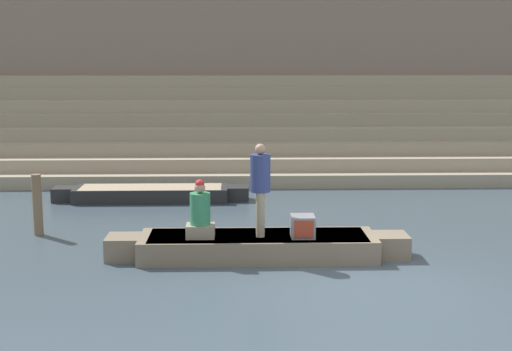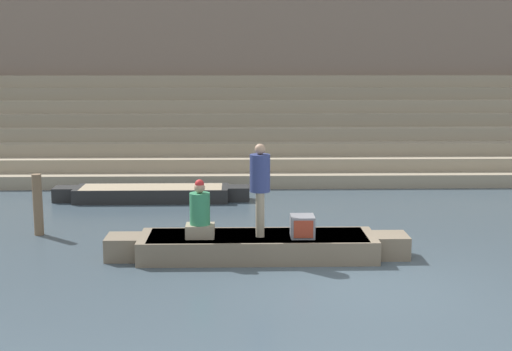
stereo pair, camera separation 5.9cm
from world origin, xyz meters
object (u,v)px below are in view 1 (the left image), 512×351
tv_set (303,226)px  mooring_post (37,205)px  person_standing (260,183)px  rowboat_main (258,246)px  moored_boat_shore (151,193)px  person_rowing (200,215)px

tv_set → mooring_post: bearing=163.5°
person_standing → tv_set: person_standing is taller
rowboat_main → moored_boat_shore: rowboat_main is taller
person_rowing → moored_boat_shore: bearing=97.3°
person_standing → rowboat_main: bearing=160.5°
mooring_post → person_standing: bearing=-21.5°
person_standing → mooring_post: person_standing is taller
tv_set → rowboat_main: bearing=172.6°
rowboat_main → tv_set: size_ratio=11.94×
person_standing → mooring_post: 4.90m
rowboat_main → person_rowing: person_rowing is taller
rowboat_main → tv_set: (0.81, -0.15, 0.39)m
rowboat_main → mooring_post: bearing=161.0°
rowboat_main → person_rowing: size_ratio=5.20×
moored_boat_shore → tv_set: bearing=-52.3°
moored_boat_shore → mooring_post: mooring_post is taller
person_rowing → person_standing: bearing=-3.1°
moored_boat_shore → mooring_post: bearing=-113.6°
tv_set → moored_boat_shore: 6.33m
person_standing → mooring_post: size_ratio=1.33×
rowboat_main → moored_boat_shore: size_ratio=1.11×
person_standing → tv_set: bearing=-10.6°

